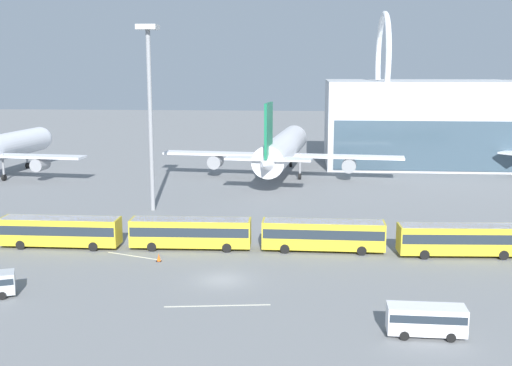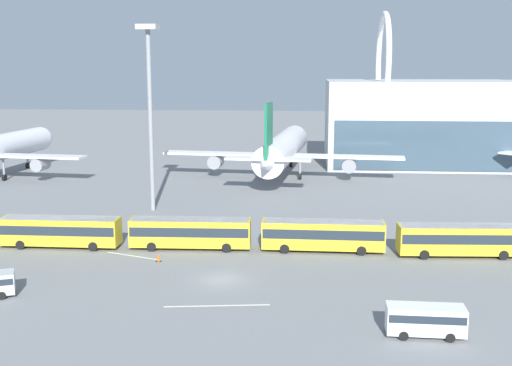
{
  "view_description": "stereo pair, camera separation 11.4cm",
  "coord_description": "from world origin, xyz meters",
  "px_view_note": "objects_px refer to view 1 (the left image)",
  "views": [
    {
      "loc": [
        7.49,
        -55.94,
        19.5
      ],
      "look_at": [
        0.95,
        27.58,
        4.0
      ],
      "focal_mm": 45.0,
      "sensor_mm": 36.0,
      "label": 1
    },
    {
      "loc": [
        7.61,
        -55.93,
        19.5
      ],
      "look_at": [
        0.95,
        27.58,
        4.0
      ],
      "focal_mm": 45.0,
      "sensor_mm": 36.0,
      "label": 2
    }
  ],
  "objects_px": {
    "airliner_at_gate_far": "(282,150)",
    "floodlight_mast": "(150,90)",
    "traffic_cone_0": "(159,257)",
    "shuttle_bus_2": "(191,231)",
    "shuttle_bus_3": "(323,233)",
    "service_van_crossing": "(426,318)",
    "shuttle_bus_4": "(461,238)",
    "shuttle_bus_1": "(61,230)"
  },
  "relations": [
    {
      "from": "shuttle_bus_2",
      "to": "service_van_crossing",
      "type": "xyz_separation_m",
      "value": [
        21.08,
        -21.05,
        -0.56
      ]
    },
    {
      "from": "shuttle_bus_3",
      "to": "service_van_crossing",
      "type": "height_order",
      "value": "shuttle_bus_3"
    },
    {
      "from": "shuttle_bus_4",
      "to": "service_van_crossing",
      "type": "height_order",
      "value": "shuttle_bus_4"
    },
    {
      "from": "shuttle_bus_2",
      "to": "service_van_crossing",
      "type": "height_order",
      "value": "shuttle_bus_2"
    },
    {
      "from": "airliner_at_gate_far",
      "to": "shuttle_bus_4",
      "type": "height_order",
      "value": "airliner_at_gate_far"
    },
    {
      "from": "shuttle_bus_4",
      "to": "airliner_at_gate_far",
      "type": "bearing_deg",
      "value": 111.08
    },
    {
      "from": "shuttle_bus_4",
      "to": "service_van_crossing",
      "type": "relative_size",
      "value": 2.29
    },
    {
      "from": "airliner_at_gate_far",
      "to": "shuttle_bus_4",
      "type": "bearing_deg",
      "value": -150.06
    },
    {
      "from": "shuttle_bus_2",
      "to": "traffic_cone_0",
      "type": "bearing_deg",
      "value": -118.71
    },
    {
      "from": "shuttle_bus_3",
      "to": "shuttle_bus_4",
      "type": "xyz_separation_m",
      "value": [
        14.14,
        -0.7,
        0.0
      ]
    },
    {
      "from": "service_van_crossing",
      "to": "traffic_cone_0",
      "type": "height_order",
      "value": "service_van_crossing"
    },
    {
      "from": "shuttle_bus_2",
      "to": "service_van_crossing",
      "type": "bearing_deg",
      "value": -46.73
    },
    {
      "from": "traffic_cone_0",
      "to": "shuttle_bus_3",
      "type": "bearing_deg",
      "value": 16.63
    },
    {
      "from": "airliner_at_gate_far",
      "to": "shuttle_bus_2",
      "type": "bearing_deg",
      "value": 175.37
    },
    {
      "from": "airliner_at_gate_far",
      "to": "traffic_cone_0",
      "type": "height_order",
      "value": "airliner_at_gate_far"
    },
    {
      "from": "traffic_cone_0",
      "to": "service_van_crossing",
      "type": "bearing_deg",
      "value": -34.73
    },
    {
      "from": "shuttle_bus_2",
      "to": "shuttle_bus_4",
      "type": "distance_m",
      "value": 28.29
    },
    {
      "from": "shuttle_bus_4",
      "to": "traffic_cone_0",
      "type": "relative_size",
      "value": 15.98
    },
    {
      "from": "airliner_at_gate_far",
      "to": "shuttle_bus_2",
      "type": "relative_size",
      "value": 3.22
    },
    {
      "from": "shuttle_bus_1",
      "to": "service_van_crossing",
      "type": "distance_m",
      "value": 40.77
    },
    {
      "from": "shuttle_bus_4",
      "to": "service_van_crossing",
      "type": "bearing_deg",
      "value": -112.51
    },
    {
      "from": "service_van_crossing",
      "to": "shuttle_bus_3",
      "type": "bearing_deg",
      "value": -70.7
    },
    {
      "from": "shuttle_bus_1",
      "to": "service_van_crossing",
      "type": "height_order",
      "value": "shuttle_bus_1"
    },
    {
      "from": "shuttle_bus_1",
      "to": "shuttle_bus_4",
      "type": "relative_size",
      "value": 0.99
    },
    {
      "from": "airliner_at_gate_far",
      "to": "floodlight_mast",
      "type": "height_order",
      "value": "floodlight_mast"
    },
    {
      "from": "shuttle_bus_4",
      "to": "traffic_cone_0",
      "type": "xyz_separation_m",
      "value": [
        -30.7,
        -4.24,
        -1.52
      ]
    },
    {
      "from": "airliner_at_gate_far",
      "to": "floodlight_mast",
      "type": "distance_m",
      "value": 33.09
    },
    {
      "from": "shuttle_bus_2",
      "to": "floodlight_mast",
      "type": "height_order",
      "value": "floodlight_mast"
    },
    {
      "from": "airliner_at_gate_far",
      "to": "floodlight_mast",
      "type": "relative_size",
      "value": 1.69
    },
    {
      "from": "shuttle_bus_4",
      "to": "floodlight_mast",
      "type": "bearing_deg",
      "value": 150.13
    },
    {
      "from": "airliner_at_gate_far",
      "to": "shuttle_bus_3",
      "type": "distance_m",
      "value": 44.69
    },
    {
      "from": "shuttle_bus_4",
      "to": "floodlight_mast",
      "type": "relative_size",
      "value": 0.53
    },
    {
      "from": "shuttle_bus_4",
      "to": "shuttle_bus_1",
      "type": "bearing_deg",
      "value": 176.83
    },
    {
      "from": "shuttle_bus_1",
      "to": "shuttle_bus_2",
      "type": "relative_size",
      "value": 0.99
    },
    {
      "from": "shuttle_bus_1",
      "to": "shuttle_bus_4",
      "type": "xyz_separation_m",
      "value": [
        42.43,
        0.01,
        0.0
      ]
    },
    {
      "from": "airliner_at_gate_far",
      "to": "traffic_cone_0",
      "type": "xyz_separation_m",
      "value": [
        -10.48,
        -49.11,
        -4.61
      ]
    },
    {
      "from": "shuttle_bus_2",
      "to": "shuttle_bus_3",
      "type": "height_order",
      "value": "same"
    },
    {
      "from": "traffic_cone_0",
      "to": "shuttle_bus_2",
      "type": "bearing_deg",
      "value": 63.06
    },
    {
      "from": "service_van_crossing",
      "to": "airliner_at_gate_far",
      "type": "bearing_deg",
      "value": -77.53
    },
    {
      "from": "shuttle_bus_1",
      "to": "floodlight_mast",
      "type": "height_order",
      "value": "floodlight_mast"
    },
    {
      "from": "floodlight_mast",
      "to": "traffic_cone_0",
      "type": "relative_size",
      "value": 30.24
    },
    {
      "from": "airliner_at_gate_far",
      "to": "shuttle_bus_3",
      "type": "height_order",
      "value": "airliner_at_gate_far"
    }
  ]
}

